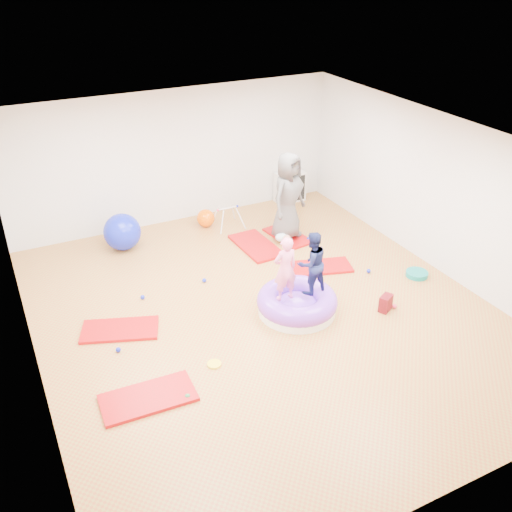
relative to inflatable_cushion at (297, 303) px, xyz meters
name	(u,v)px	position (x,y,z in m)	size (l,w,h in m)	color
room	(265,236)	(-0.49, 0.22, 1.24)	(7.01, 8.01, 2.81)	#A38B3E
gym_mat_front_left	(148,398)	(-2.79, -0.89, -0.14)	(1.24, 0.62, 0.05)	#D3000A
gym_mat_mid_left	(120,330)	(-2.73, 0.76, -0.14)	(1.17, 0.59, 0.05)	#D3000A
gym_mat_center_back	(256,246)	(0.41, 2.30, -0.13)	(1.27, 0.63, 0.05)	#D3000A
gym_mat_right	(321,267)	(1.12, 1.02, -0.14)	(1.10, 0.55, 0.05)	#D3000A
gym_mat_rear_right	(288,236)	(1.19, 2.40, -0.14)	(1.07, 0.54, 0.04)	#D3000A
inflatable_cushion	(297,303)	(0.00, 0.00, 0.00)	(1.31, 1.31, 0.41)	white
child_pink	(285,266)	(-0.25, -0.01, 0.76)	(0.40, 0.26, 1.08)	pink
child_navy	(312,260)	(0.23, -0.03, 0.75)	(0.52, 0.40, 1.07)	#151C4D
adult_caregiver	(288,196)	(1.14, 2.36, 0.77)	(0.86, 0.56, 1.77)	#515151
infant	(284,237)	(0.97, 2.18, -0.02)	(0.33, 0.34, 0.20)	silver
ball_pit_balls	(261,296)	(-0.35, 0.62, -0.12)	(4.76, 3.26, 0.08)	#121FCF
exercise_ball_blue	(122,232)	(-1.94, 3.41, 0.20)	(0.72, 0.72, 0.72)	#121FCF
exercise_ball_orange	(206,218)	(-0.12, 3.62, 0.03)	(0.38, 0.38, 0.38)	#FF6000
infant_play_gym	(228,214)	(0.27, 3.36, 0.14)	(0.60, 0.57, 0.46)	silver
cube_shelf	(290,187)	(2.14, 4.01, 0.19)	(0.69, 0.34, 0.69)	silver
balance_disc	(417,274)	(2.51, 0.00, -0.12)	(0.39, 0.39, 0.09)	#0A7F7C
backpack	(386,303)	(1.31, -0.62, -0.02)	(0.24, 0.15, 0.28)	red
yellow_toy	(214,364)	(-1.73, -0.64, -0.15)	(0.21, 0.21, 0.03)	yellow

